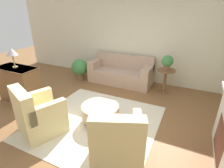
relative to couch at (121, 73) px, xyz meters
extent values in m
plane|color=brown|center=(0.38, -2.37, -0.33)|extent=(16.00, 16.00, 0.00)
cube|color=beige|center=(0.38, 0.52, 1.07)|extent=(9.65, 0.12, 2.80)
cube|color=beige|center=(0.38, -2.37, -0.33)|extent=(2.64, 2.59, 0.01)
cube|color=tan|center=(0.00, -0.05, -0.11)|extent=(2.08, 0.84, 0.44)
cube|color=tan|center=(0.00, 0.27, 0.34)|extent=(2.08, 0.20, 0.46)
cube|color=tan|center=(-0.92, -0.07, 0.24)|extent=(0.24, 0.80, 0.25)
cube|color=tan|center=(0.92, -0.07, 0.24)|extent=(0.24, 0.80, 0.25)
cube|color=brown|center=(0.00, -0.45, -0.30)|extent=(1.87, 0.05, 0.06)
cube|color=beige|center=(-0.46, -3.07, -0.11)|extent=(1.04, 1.03, 0.43)
cube|color=beige|center=(-0.57, -3.34, 0.39)|extent=(0.81, 0.49, 0.57)
cube|color=beige|center=(-0.15, -3.18, 0.26)|extent=(0.42, 0.74, 0.31)
cube|color=beige|center=(-0.75, -2.92, 0.26)|extent=(0.42, 0.74, 0.31)
cube|color=brown|center=(-0.32, -2.73, -0.29)|extent=(0.68, 0.32, 0.06)
cube|color=beige|center=(1.22, -3.07, -0.11)|extent=(1.04, 1.03, 0.43)
cube|color=beige|center=(1.34, -3.34, 0.39)|extent=(0.81, 0.49, 0.57)
cube|color=beige|center=(1.52, -2.92, 0.26)|extent=(0.42, 0.74, 0.31)
cube|color=beige|center=(0.91, -3.18, 0.26)|extent=(0.42, 0.74, 0.31)
cube|color=brown|center=(1.08, -2.73, -0.29)|extent=(0.68, 0.32, 0.06)
cylinder|color=tan|center=(0.48, -2.30, -0.06)|extent=(0.82, 0.82, 0.29)
cylinder|color=brown|center=(0.23, -2.55, -0.26)|extent=(0.05, 0.05, 0.12)
cylinder|color=brown|center=(0.72, -2.55, -0.26)|extent=(0.05, 0.05, 0.12)
cylinder|color=brown|center=(0.23, -2.06, -0.26)|extent=(0.05, 0.05, 0.12)
cylinder|color=brown|center=(0.72, -2.06, -0.26)|extent=(0.05, 0.05, 0.12)
cylinder|color=brown|center=(1.48, -0.16, 0.37)|extent=(0.53, 0.53, 0.03)
cylinder|color=brown|center=(1.48, -0.16, 0.01)|extent=(0.08, 0.08, 0.68)
cylinder|color=brown|center=(1.48, -0.16, -0.32)|extent=(0.29, 0.29, 0.03)
cube|color=brown|center=(2.74, -2.37, 0.06)|extent=(0.02, 0.81, 0.62)
cube|color=brown|center=(-1.99, -2.33, 0.14)|extent=(1.11, 0.52, 0.94)
cube|color=brown|center=(-1.99, -2.33, 0.59)|extent=(1.15, 0.56, 0.03)
cylinder|color=brown|center=(1.48, -0.16, 0.44)|extent=(0.18, 0.18, 0.12)
sphere|color=#3D7F42|center=(1.48, -0.16, 0.64)|extent=(0.32, 0.32, 0.32)
cylinder|color=brown|center=(-1.42, -0.36, -0.24)|extent=(0.28, 0.28, 0.19)
sphere|color=#3D7F42|center=(-1.42, -0.36, 0.10)|extent=(0.57, 0.57, 0.57)
cylinder|color=tan|center=(-1.99, -2.33, 0.62)|extent=(0.13, 0.13, 0.03)
cylinder|color=tan|center=(-1.99, -2.33, 0.78)|extent=(0.03, 0.03, 0.29)
cone|color=silver|center=(-1.99, -2.33, 1.02)|extent=(0.27, 0.27, 0.18)
camera|label=1|loc=(2.11, -5.13, 2.04)|focal=28.00mm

